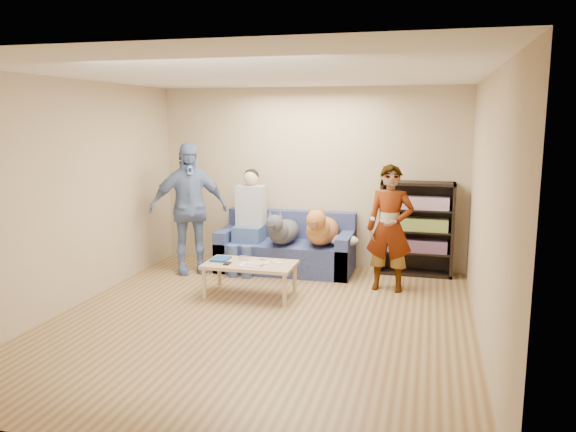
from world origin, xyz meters
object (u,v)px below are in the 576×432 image
(camera_silver, at_px, (244,258))
(dog_tan, at_px, (321,229))
(sofa, at_px, (287,251))
(dog_gray, at_px, (282,231))
(coffee_table, at_px, (250,267))
(bookshelf, at_px, (417,226))
(person_standing_left, at_px, (188,208))
(person_standing_right, at_px, (390,228))
(notebook_blue, at_px, (221,259))
(person_seated, at_px, (249,217))

(camera_silver, xyz_separation_m, dog_tan, (0.78, 1.04, 0.20))
(sofa, distance_m, dog_gray, 0.42)
(coffee_table, relative_size, bookshelf, 0.85)
(person_standing_left, xyz_separation_m, dog_tan, (1.83, 0.31, -0.27))
(person_standing_right, distance_m, bookshelf, 0.90)
(person_standing_left, relative_size, bookshelf, 1.41)
(notebook_blue, relative_size, coffee_table, 0.24)
(dog_tan, distance_m, bookshelf, 1.32)
(person_standing_left, distance_m, dog_tan, 1.88)
(dog_gray, xyz_separation_m, dog_tan, (0.53, 0.10, 0.03))
(notebook_blue, bearing_deg, dog_tan, 46.40)
(sofa, bearing_deg, person_standing_right, -22.01)
(bookshelf, bearing_deg, person_standing_right, -110.08)
(camera_silver, xyz_separation_m, dog_gray, (0.25, 0.94, 0.18))
(sofa, relative_size, bookshelf, 1.46)
(person_standing_right, distance_m, person_seated, 2.07)
(dog_tan, bearing_deg, dog_gray, -168.98)
(person_standing_right, distance_m, coffee_table, 1.81)
(person_seated, xyz_separation_m, dog_gray, (0.52, -0.11, -0.15))
(person_standing_right, xyz_separation_m, person_standing_left, (-2.80, 0.16, 0.12))
(dog_tan, bearing_deg, person_standing_left, -170.46)
(dog_gray, bearing_deg, person_standing_right, -13.64)
(camera_silver, distance_m, coffee_table, 0.18)
(person_standing_right, bearing_deg, dog_gray, 170.03)
(dog_tan, relative_size, coffee_table, 1.07)
(notebook_blue, relative_size, sofa, 0.14)
(person_standing_right, distance_m, dog_tan, 1.08)
(person_seated, distance_m, dog_tan, 1.06)
(person_standing_left, xyz_separation_m, camera_silver, (1.06, -0.73, -0.47))
(camera_silver, bearing_deg, notebook_blue, -165.96)
(camera_silver, bearing_deg, person_standing_right, 18.22)
(person_standing_right, distance_m, sofa, 1.69)
(person_standing_left, xyz_separation_m, bookshelf, (3.10, 0.68, -0.24))
(person_seated, distance_m, coffee_table, 1.30)
(person_standing_left, relative_size, person_seated, 1.25)
(notebook_blue, height_order, camera_silver, camera_silver)
(person_standing_left, xyz_separation_m, sofa, (1.30, 0.45, -0.63))
(person_standing_right, height_order, notebook_blue, person_standing_right)
(dog_tan, distance_m, coffee_table, 1.36)
(person_standing_right, height_order, person_seated, person_standing_right)
(person_standing_right, relative_size, person_standing_left, 0.87)
(person_standing_left, bearing_deg, dog_tan, -23.44)
(dog_tan, bearing_deg, person_seated, 179.37)
(person_standing_left, height_order, bookshelf, person_standing_left)
(person_standing_right, relative_size, coffee_table, 1.45)
(person_standing_left, height_order, coffee_table, person_standing_left)
(person_standing_right, bearing_deg, camera_silver, -158.10)
(person_standing_right, height_order, dog_gray, person_standing_right)
(person_standing_right, xyz_separation_m, notebook_blue, (-2.02, -0.64, -0.37))
(notebook_blue, height_order, bookshelf, bookshelf)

